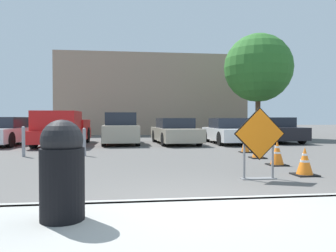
# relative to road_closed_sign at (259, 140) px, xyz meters

# --- Properties ---
(ground_plane) EXTENTS (96.00, 96.00, 0.00)m
(ground_plane) POSITION_rel_road_closed_sign_xyz_m (-1.80, 7.95, -0.84)
(ground_plane) COLOR #565451
(sidewalk_strip) EXTENTS (22.96, 2.31, 0.14)m
(sidewalk_strip) POSITION_rel_road_closed_sign_xyz_m (-1.80, -3.20, -0.77)
(sidewalk_strip) COLOR #999993
(sidewalk_strip) RESTS_ON ground_plane
(curb_lip) EXTENTS (22.96, 0.20, 0.14)m
(curb_lip) POSITION_rel_road_closed_sign_xyz_m (-1.80, -2.05, -0.77)
(curb_lip) COLOR #999993
(curb_lip) RESTS_ON ground_plane
(road_closed_sign) EXTENTS (1.12, 0.20, 1.52)m
(road_closed_sign) POSITION_rel_road_closed_sign_xyz_m (0.00, 0.00, 0.00)
(road_closed_sign) COLOR black
(road_closed_sign) RESTS_ON ground_plane
(traffic_cone_nearest) EXTENTS (0.49, 0.49, 0.64)m
(traffic_cone_nearest) POSITION_rel_road_closed_sign_xyz_m (1.22, 0.34, -0.53)
(traffic_cone_nearest) COLOR black
(traffic_cone_nearest) RESTS_ON ground_plane
(traffic_cone_second) EXTENTS (0.49, 0.49, 0.68)m
(traffic_cone_second) POSITION_rel_road_closed_sign_xyz_m (1.32, 1.93, -0.50)
(traffic_cone_second) COLOR black
(traffic_cone_second) RESTS_ON ground_plane
(traffic_cone_third) EXTENTS (0.47, 0.47, 0.63)m
(traffic_cone_third) POSITION_rel_road_closed_sign_xyz_m (1.43, 3.54, -0.53)
(traffic_cone_third) COLOR black
(traffic_cone_third) RESTS_ON ground_plane
(traffic_cone_fourth) EXTENTS (0.42, 0.42, 0.74)m
(traffic_cone_fourth) POSITION_rel_road_closed_sign_xyz_m (1.67, 5.28, -0.48)
(traffic_cone_fourth) COLOR black
(traffic_cone_fourth) RESTS_ON ground_plane
(parked_car_nearest) EXTENTS (2.12, 4.50, 1.35)m
(parked_car_nearest) POSITION_rel_road_closed_sign_xyz_m (-8.61, 9.94, -0.20)
(parked_car_nearest) COLOR silver
(parked_car_nearest) RESTS_ON ground_plane
(pickup_truck) EXTENTS (2.15, 5.37, 1.62)m
(pickup_truck) POSITION_rel_road_closed_sign_xyz_m (-5.86, 9.45, -0.10)
(pickup_truck) COLOR red
(pickup_truck) RESTS_ON ground_plane
(parked_car_second) EXTENTS (1.86, 4.08, 1.58)m
(parked_car_second) POSITION_rel_road_closed_sign_xyz_m (-3.09, 10.01, -0.12)
(parked_car_second) COLOR #A39984
(parked_car_second) RESTS_ON ground_plane
(parked_car_third) EXTENTS (2.15, 4.71, 1.31)m
(parked_car_third) POSITION_rel_road_closed_sign_xyz_m (-0.33, 9.93, -0.22)
(parked_car_third) COLOR #A39984
(parked_car_third) RESTS_ON ground_plane
(parked_car_fourth) EXTENTS (1.87, 4.31, 1.31)m
(parked_car_fourth) POSITION_rel_road_closed_sign_xyz_m (2.44, 9.73, -0.22)
(parked_car_fourth) COLOR white
(parked_car_fourth) RESTS_ON ground_plane
(parked_car_fifth) EXTENTS (1.94, 4.10, 1.34)m
(parked_car_fifth) POSITION_rel_road_closed_sign_xyz_m (5.20, 10.34, -0.20)
(parked_car_fifth) COLOR black
(parked_car_fifth) RESTS_ON ground_plane
(trash_bin) EXTENTS (0.50, 0.50, 1.14)m
(trash_bin) POSITION_rel_road_closed_sign_xyz_m (-3.50, -2.79, -0.12)
(trash_bin) COLOR black
(trash_bin) RESTS_ON sidewalk_strip
(bollard_nearest) EXTENTS (0.12, 0.12, 0.97)m
(bollard_nearest) POSITION_rel_road_closed_sign_xyz_m (-4.23, 4.93, -0.33)
(bollard_nearest) COLOR gray
(bollard_nearest) RESTS_ON ground_plane
(bollard_second) EXTENTS (0.12, 0.12, 1.03)m
(bollard_second) POSITION_rel_road_closed_sign_xyz_m (-6.23, 4.93, -0.30)
(bollard_second) COLOR gray
(bollard_second) RESTS_ON ground_plane
(building_facade_backdrop) EXTENTS (15.22, 5.00, 6.44)m
(building_facade_backdrop) POSITION_rel_road_closed_sign_xyz_m (-0.68, 21.38, 2.38)
(building_facade_backdrop) COLOR gray
(building_facade_backdrop) RESTS_ON ground_plane
(street_tree_behind_lot) EXTENTS (4.38, 4.38, 6.75)m
(street_tree_behind_lot) POSITION_rel_road_closed_sign_xyz_m (5.66, 13.73, 3.71)
(street_tree_behind_lot) COLOR #513823
(street_tree_behind_lot) RESTS_ON ground_plane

